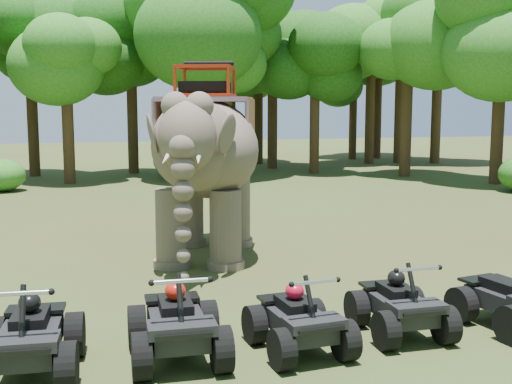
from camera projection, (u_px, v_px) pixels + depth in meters
ground at (275, 304)px, 11.59m from camera, size 110.00×110.00×0.00m
elephant at (206, 160)px, 15.07m from camera, size 4.21×5.98×4.60m
atv_0 at (29, 327)px, 8.46m from camera, size 1.49×1.93×1.34m
atv_1 at (177, 313)px, 9.00m from camera, size 1.42×1.88×1.34m
atv_2 at (299, 311)px, 9.30m from camera, size 1.31×1.72×1.22m
atv_3 at (400, 296)px, 9.99m from camera, size 1.27×1.70×1.23m
atv_4 at (510, 290)px, 10.28m from camera, size 1.45×1.84×1.25m
tree_0 at (132, 94)px, 33.86m from camera, size 5.90×5.90×8.43m
tree_1 at (226, 77)px, 31.33m from camera, size 6.99×6.99×9.99m
tree_2 at (315, 104)px, 33.91m from camera, size 5.12×5.12×7.31m
tree_3 at (407, 83)px, 32.27m from camera, size 6.58×6.58×9.40m
tree_4 at (500, 88)px, 29.05m from camera, size 6.13×6.13×8.76m
tree_27 at (32, 96)px, 32.40m from camera, size 5.72×5.72×8.17m
tree_28 at (400, 88)px, 40.03m from camera, size 6.60×6.60×9.44m
tree_29 at (211, 106)px, 32.44m from camera, size 4.98×4.98×7.11m
tree_30 at (220, 94)px, 32.77m from camera, size 5.82×5.82×8.32m
tree_32 at (231, 92)px, 39.61m from camera, size 6.17×6.17×8.82m
tree_33 at (187, 80)px, 32.88m from camera, size 6.85×6.85×9.78m
tree_34 at (258, 92)px, 39.40m from camera, size 6.22×6.22×8.89m
tree_35 at (437, 81)px, 39.75m from camera, size 7.13×7.13×10.19m
tree_36 at (378, 86)px, 43.61m from camera, size 6.85×6.85×9.78m
tree_37 at (370, 88)px, 39.43m from camera, size 6.53×6.53×9.33m
tree_38 at (67, 102)px, 29.30m from camera, size 5.23×5.23×7.47m
tree_39 at (353, 106)px, 42.98m from camera, size 5.05×5.05×7.21m
tree_40 at (273, 92)px, 36.53m from camera, size 6.14×6.14×8.77m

